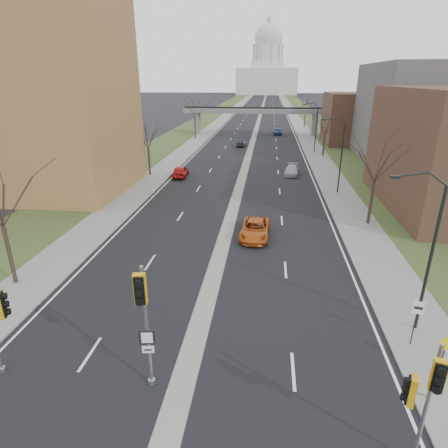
% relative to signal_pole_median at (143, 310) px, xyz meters
% --- Properties ---
extents(ground, '(700.00, 700.00, 0.00)m').
position_rel_signal_pole_median_xyz_m(ground, '(1.33, -0.19, -4.14)').
color(ground, black).
rests_on(ground, ground).
extents(road_surface, '(20.00, 600.00, 0.01)m').
position_rel_signal_pole_median_xyz_m(road_surface, '(1.33, 149.81, -4.14)').
color(road_surface, black).
rests_on(road_surface, ground).
extents(median_strip, '(1.20, 600.00, 0.02)m').
position_rel_signal_pole_median_xyz_m(median_strip, '(1.33, 149.81, -4.14)').
color(median_strip, gray).
rests_on(median_strip, ground).
extents(sidewalk_right, '(4.00, 600.00, 0.12)m').
position_rel_signal_pole_median_xyz_m(sidewalk_right, '(13.33, 149.81, -4.08)').
color(sidewalk_right, gray).
rests_on(sidewalk_right, ground).
extents(sidewalk_left, '(4.00, 600.00, 0.12)m').
position_rel_signal_pole_median_xyz_m(sidewalk_left, '(-10.67, 149.81, -4.08)').
color(sidewalk_left, gray).
rests_on(sidewalk_left, ground).
extents(grass_verge_right, '(8.00, 600.00, 0.10)m').
position_rel_signal_pole_median_xyz_m(grass_verge_right, '(19.33, 149.81, -4.09)').
color(grass_verge_right, '#344720').
rests_on(grass_verge_right, ground).
extents(grass_verge_left, '(8.00, 600.00, 0.10)m').
position_rel_signal_pole_median_xyz_m(grass_verge_left, '(-16.67, 149.81, -4.09)').
color(grass_verge_left, '#344720').
rests_on(grass_verge_left, ground).
extents(apartment_building, '(25.00, 16.00, 22.00)m').
position_rel_signal_pole_median_xyz_m(apartment_building, '(-24.67, 29.81, 6.86)').
color(apartment_building, olive).
rests_on(apartment_building, ground).
extents(commercial_block_mid, '(18.00, 22.00, 15.00)m').
position_rel_signal_pole_median_xyz_m(commercial_block_mid, '(29.33, 51.81, 3.36)').
color(commercial_block_mid, '#595551').
rests_on(commercial_block_mid, ground).
extents(commercial_block_far, '(14.00, 14.00, 10.00)m').
position_rel_signal_pole_median_xyz_m(commercial_block_far, '(23.33, 69.81, 0.86)').
color(commercial_block_far, brown).
rests_on(commercial_block_far, ground).
extents(pedestrian_bridge, '(34.00, 3.00, 6.45)m').
position_rel_signal_pole_median_xyz_m(pedestrian_bridge, '(1.33, 79.81, 0.70)').
color(pedestrian_bridge, slate).
rests_on(pedestrian_bridge, ground).
extents(capitol, '(48.00, 42.00, 55.75)m').
position_rel_signal_pole_median_xyz_m(capitol, '(1.33, 319.81, 14.46)').
color(capitol, silver).
rests_on(capitol, ground).
extents(streetlight_near, '(2.61, 0.20, 8.70)m').
position_rel_signal_pole_median_xyz_m(streetlight_near, '(12.32, 5.81, 2.81)').
color(streetlight_near, black).
rests_on(streetlight_near, sidewalk_right).
extents(streetlight_mid, '(2.61, 0.20, 8.70)m').
position_rel_signal_pole_median_xyz_m(streetlight_mid, '(12.32, 31.81, 2.81)').
color(streetlight_mid, black).
rests_on(streetlight_mid, sidewalk_right).
extents(streetlight_far, '(2.61, 0.20, 8.70)m').
position_rel_signal_pole_median_xyz_m(streetlight_far, '(12.32, 57.81, 2.81)').
color(streetlight_far, black).
rests_on(streetlight_far, sidewalk_right).
extents(tree_left_b, '(6.75, 6.75, 8.81)m').
position_rel_signal_pole_median_xyz_m(tree_left_b, '(-11.67, 37.81, 2.09)').
color(tree_left_b, '#382B21').
rests_on(tree_left_b, sidewalk_left).
extents(tree_left_c, '(7.65, 7.65, 9.99)m').
position_rel_signal_pole_median_xyz_m(tree_left_c, '(-11.67, 71.81, 2.90)').
color(tree_left_c, '#382B21').
rests_on(tree_left_c, sidewalk_left).
extents(tree_right_a, '(7.20, 7.20, 9.40)m').
position_rel_signal_pole_median_xyz_m(tree_right_a, '(14.33, 21.81, 2.49)').
color(tree_right_a, '#382B21').
rests_on(tree_right_a, sidewalk_right).
extents(tree_right_b, '(6.30, 6.30, 8.22)m').
position_rel_signal_pole_median_xyz_m(tree_right_b, '(14.33, 54.81, 1.68)').
color(tree_right_b, '#382B21').
rests_on(tree_right_b, sidewalk_right).
extents(tree_right_c, '(7.65, 7.65, 9.99)m').
position_rel_signal_pole_median_xyz_m(tree_right_c, '(14.33, 94.81, 2.90)').
color(tree_right_c, '#382B21').
rests_on(tree_right_c, sidewalk_right).
extents(signal_pole_median, '(0.70, 0.99, 5.94)m').
position_rel_signal_pole_median_xyz_m(signal_pole_median, '(0.00, 0.00, 0.00)').
color(signal_pole_median, gray).
rests_on(signal_pole_median, ground).
extents(signal_pole_right, '(0.87, 1.14, 5.18)m').
position_rel_signal_pole_median_xyz_m(signal_pole_right, '(10.09, -2.30, -0.75)').
color(signal_pole_right, gray).
rests_on(signal_pole_right, ground).
extents(speed_limit_sign, '(0.55, 0.13, 2.56)m').
position_rel_signal_pole_median_xyz_m(speed_limit_sign, '(12.38, 4.33, -2.26)').
color(speed_limit_sign, black).
rests_on(speed_limit_sign, sidewalk_right).
extents(warning_sign, '(0.77, 0.07, 1.96)m').
position_rel_signal_pole_median_xyz_m(warning_sign, '(13.09, 2.53, -2.75)').
color(warning_sign, black).
rests_on(warning_sign, sidewalk_right).
extents(car_left_near, '(2.17, 4.75, 1.58)m').
position_rel_signal_pole_median_xyz_m(car_left_near, '(-7.21, 37.51, -3.35)').
color(car_left_near, '#9E1212').
rests_on(car_left_near, ground).
extents(car_left_far, '(1.61, 4.04, 1.31)m').
position_rel_signal_pole_median_xyz_m(car_left_far, '(-0.67, 63.32, -3.49)').
color(car_left_far, black).
rests_on(car_left_far, ground).
extents(car_right_near, '(2.63, 5.32, 1.45)m').
position_rel_signal_pole_median_xyz_m(car_right_near, '(3.90, 17.56, -3.42)').
color(car_right_near, '#B44D13').
rests_on(car_right_near, ground).
extents(car_right_mid, '(2.39, 4.73, 1.32)m').
position_rel_signal_pole_median_xyz_m(car_right_mid, '(8.18, 40.48, -3.48)').
color(car_right_mid, '#A1A1A9').
rests_on(car_right_mid, ground).
extents(car_right_far, '(2.02, 4.61, 1.55)m').
position_rel_signal_pole_median_xyz_m(car_right_far, '(6.84, 81.07, -3.37)').
color(car_right_far, navy).
rests_on(car_right_far, ground).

